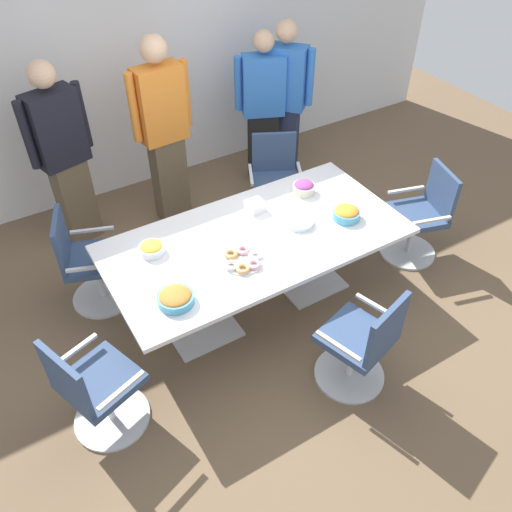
# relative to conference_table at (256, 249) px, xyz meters

# --- Properties ---
(ground_plane) EXTENTS (10.00, 10.00, 0.01)m
(ground_plane) POSITION_rel_conference_table_xyz_m (0.00, 0.00, -0.63)
(ground_plane) COLOR brown
(back_wall) EXTENTS (8.00, 0.10, 2.80)m
(back_wall) POSITION_rel_conference_table_xyz_m (0.00, 2.40, 0.77)
(back_wall) COLOR white
(back_wall) RESTS_ON ground
(conference_table) EXTENTS (2.40, 1.20, 0.75)m
(conference_table) POSITION_rel_conference_table_xyz_m (0.00, 0.00, 0.00)
(conference_table) COLOR silver
(conference_table) RESTS_ON ground
(office_chair_0) EXTENTS (0.67, 0.67, 0.91)m
(office_chair_0) POSITION_rel_conference_table_xyz_m (0.23, -1.09, -0.22)
(office_chair_0) COLOR silver
(office_chair_0) RESTS_ON ground
(office_chair_1) EXTENTS (0.67, 0.67, 0.91)m
(office_chair_1) POSITION_rel_conference_table_xyz_m (1.67, -0.21, -0.22)
(office_chair_1) COLOR silver
(office_chair_1) RESTS_ON ground
(office_chair_2) EXTENTS (0.73, 0.73, 0.91)m
(office_chair_2) POSITION_rel_conference_table_xyz_m (0.81, 0.97, -0.22)
(office_chair_2) COLOR silver
(office_chair_2) RESTS_ON ground
(office_chair_3) EXTENTS (0.69, 0.69, 0.91)m
(office_chair_3) POSITION_rel_conference_table_xyz_m (-1.19, 0.78, -0.22)
(office_chair_3) COLOR silver
(office_chair_3) RESTS_ON ground
(office_chair_4) EXTENTS (0.69, 0.69, 0.91)m
(office_chair_4) POSITION_rel_conference_table_xyz_m (-1.54, -0.47, -0.22)
(office_chair_4) COLOR silver
(office_chair_4) RESTS_ON ground
(person_standing_0) EXTENTS (0.61, 0.32, 1.81)m
(person_standing_0) POSITION_rel_conference_table_xyz_m (-1.01, 1.71, 0.32)
(person_standing_0) COLOR brown
(person_standing_0) RESTS_ON ground
(person_standing_1) EXTENTS (0.61, 0.25, 1.89)m
(person_standing_1) POSITION_rel_conference_table_xyz_m (-0.08, 1.57, 0.37)
(person_standing_1) COLOR brown
(person_standing_1) RESTS_ON ground
(person_standing_2) EXTENTS (0.59, 0.37, 1.67)m
(person_standing_2) POSITION_rel_conference_table_xyz_m (1.13, 1.72, 0.24)
(person_standing_2) COLOR black
(person_standing_2) RESTS_ON ground
(person_standing_3) EXTENTS (0.46, 0.51, 1.75)m
(person_standing_3) POSITION_rel_conference_table_xyz_m (1.37, 1.67, 0.29)
(person_standing_3) COLOR #232842
(person_standing_3) RESTS_ON ground
(snack_bowl_pretzels) EXTENTS (0.26, 0.26, 0.10)m
(snack_bowl_pretzels) POSITION_rel_conference_table_xyz_m (-0.84, -0.32, 0.17)
(snack_bowl_pretzels) COLOR #4C9EC6
(snack_bowl_pretzels) RESTS_ON conference_table
(snack_bowl_chips_yellow) EXTENTS (0.19, 0.19, 0.10)m
(snack_bowl_chips_yellow) POSITION_rel_conference_table_xyz_m (-0.78, 0.25, 0.17)
(snack_bowl_chips_yellow) COLOR white
(snack_bowl_chips_yellow) RESTS_ON conference_table
(snack_bowl_candy_mix) EXTENTS (0.19, 0.19, 0.11)m
(snack_bowl_candy_mix) POSITION_rel_conference_table_xyz_m (0.68, 0.32, 0.18)
(snack_bowl_candy_mix) COLOR beige
(snack_bowl_candy_mix) RESTS_ON conference_table
(snack_bowl_chips_orange) EXTENTS (0.23, 0.23, 0.11)m
(snack_bowl_chips_orange) POSITION_rel_conference_table_xyz_m (0.77, -0.17, 0.18)
(snack_bowl_chips_orange) COLOR #4C9EC6
(snack_bowl_chips_orange) RESTS_ON conference_table
(donut_platter) EXTENTS (0.32, 0.31, 0.04)m
(donut_platter) POSITION_rel_conference_table_xyz_m (-0.24, -0.20, 0.15)
(donut_platter) COLOR white
(donut_platter) RESTS_ON conference_table
(plate_stack) EXTENTS (0.23, 0.23, 0.04)m
(plate_stack) POSITION_rel_conference_table_xyz_m (0.39, -0.04, 0.15)
(plate_stack) COLOR white
(plate_stack) RESTS_ON conference_table
(napkin_pile) EXTENTS (0.14, 0.14, 0.09)m
(napkin_pile) POSITION_rel_conference_table_xyz_m (0.18, 0.31, 0.17)
(napkin_pile) COLOR white
(napkin_pile) RESTS_ON conference_table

